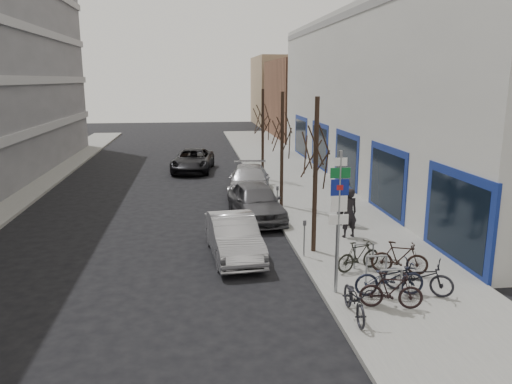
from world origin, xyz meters
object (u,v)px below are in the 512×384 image
object	(u,v)px
tree_near	(316,139)
meter_back	(261,174)
tree_mid	(282,122)
bike_near_left	(355,297)
highway_sign_pole	(339,214)
meter_front	(304,235)
meter_mid	(277,197)
bike_far_curb	(418,273)
parked_car_mid	(256,201)
bike_near_right	(391,290)
bike_mid_curb	(390,275)
bike_far_inner	(400,258)
pedestrian_near	(349,213)
bike_mid_inner	(359,255)
parked_car_front	(234,237)
lane_car	(193,160)
bike_rack	(376,265)
tree_far	(263,113)
pedestrian_far	(344,202)
parked_car_back	(249,181)

from	to	relation	value
tree_near	meter_back	xyz separation A→B (m)	(-0.45, 10.50, -3.19)
tree_mid	bike_near_left	bearing A→B (deg)	-90.79
highway_sign_pole	meter_front	bearing A→B (deg)	94.75
meter_mid	bike_far_curb	bearing A→B (deg)	-74.06
parked_car_mid	meter_mid	bearing A→B (deg)	5.36
bike_near_right	bike_mid_curb	xyz separation A→B (m)	(0.26, 0.78, 0.09)
bike_far_inner	bike_near_right	bearing A→B (deg)	172.51
bike_mid_curb	pedestrian_near	world-z (taller)	pedestrian_near
meter_mid	bike_near_left	xyz separation A→B (m)	(0.29, -10.03, -0.21)
tree_mid	highway_sign_pole	bearing A→B (deg)	-91.14
meter_front	bike_far_curb	world-z (taller)	meter_front
highway_sign_pole	bike_near_left	xyz separation A→B (m)	(0.04, -1.52, -1.75)
bike_near_left	bike_mid_inner	world-z (taller)	bike_near_left
bike_near_right	parked_car_front	bearing A→B (deg)	51.77
bike_near_right	tree_mid	bearing A→B (deg)	18.87
lane_car	bike_rack	bearing A→B (deg)	-67.14
tree_near	parked_car_front	xyz separation A→B (m)	(-2.80, 0.18, -3.38)
tree_mid	tree_far	world-z (taller)	same
tree_near	parked_car_mid	world-z (taller)	tree_near
tree_near	bike_far_inner	distance (m)	4.70
tree_far	meter_mid	xyz separation A→B (m)	(-0.45, -8.00, -3.19)
pedestrian_far	bike_mid_curb	bearing A→B (deg)	104.10
bike_far_inner	meter_front	bearing A→B (deg)	73.80
bike_mid_inner	bike_rack	bearing A→B (deg)	174.75
bike_mid_curb	tree_near	bearing A→B (deg)	20.20
tree_far	bike_mid_curb	xyz separation A→B (m)	(1.21, -16.88, -3.36)
highway_sign_pole	tree_far	xyz separation A→B (m)	(0.20, 16.51, 1.65)
meter_front	bike_near_left	xyz separation A→B (m)	(0.29, -4.53, -0.21)
meter_back	bike_mid_curb	size ratio (longest dim) A/B	0.65
highway_sign_pole	meter_mid	bearing A→B (deg)	91.68
tree_mid	meter_back	bearing A→B (deg)	96.42
meter_mid	meter_front	bearing A→B (deg)	-90.00
meter_back	parked_car_front	bearing A→B (deg)	-102.83
parked_car_front	parked_car_mid	world-z (taller)	parked_car_mid
bike_near_left	meter_mid	bearing A→B (deg)	93.88
bike_far_curb	parked_car_mid	xyz separation A→B (m)	(-3.51, 8.63, 0.07)
tree_mid	meter_mid	xyz separation A→B (m)	(-0.45, -1.50, -3.19)
bike_rack	tree_mid	xyz separation A→B (m)	(-1.20, 9.40, 3.44)
tree_mid	meter_mid	world-z (taller)	tree_mid
meter_back	parked_car_front	distance (m)	10.58
bike_rack	pedestrian_near	xyz separation A→B (m)	(0.49, 4.29, 0.45)
bike_near_left	bike_mid_curb	xyz separation A→B (m)	(1.37, 1.16, 0.05)
tree_far	bike_mid_curb	distance (m)	17.25
parked_car_back	pedestrian_far	bearing A→B (deg)	-56.13
meter_mid	bike_mid_inner	distance (m)	7.12
bike_near_right	lane_car	xyz separation A→B (m)	(-5.11, 21.68, 0.09)
bike_rack	bike_mid_inner	bearing A→B (deg)	103.86
bike_far_inner	lane_car	xyz separation A→B (m)	(-6.29, 19.43, 0.06)
bike_near_left	bike_near_right	world-z (taller)	bike_near_left
bike_mid_curb	bike_far_curb	size ratio (longest dim) A/B	1.01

